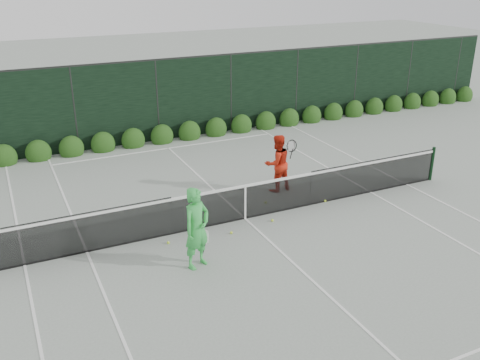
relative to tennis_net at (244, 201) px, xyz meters
name	(u,v)px	position (x,y,z in m)	size (l,w,h in m)	color
ground	(245,219)	(0.02, 0.00, -0.53)	(80.00, 80.00, 0.00)	gray
tennis_net	(244,201)	(0.00, 0.00, 0.00)	(12.90, 0.10, 1.07)	black
player_woman	(197,228)	(-1.95, -1.65, 0.40)	(0.80, 0.69, 1.87)	green
player_man	(277,163)	(1.71, 1.33, 0.33)	(0.95, 0.73, 1.71)	red
court_lines	(245,219)	(0.02, 0.00, -0.53)	(11.03, 23.83, 0.01)	white
windscreen_fence	(301,206)	(0.02, -2.71, 0.98)	(32.00, 21.07, 3.06)	black
hedge_row	(162,137)	(0.02, 7.15, -0.30)	(31.66, 0.65, 0.94)	#1A3D10
tennis_balls	(239,222)	(-0.24, -0.15, -0.50)	(4.85, 1.31, 0.07)	#D6F536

